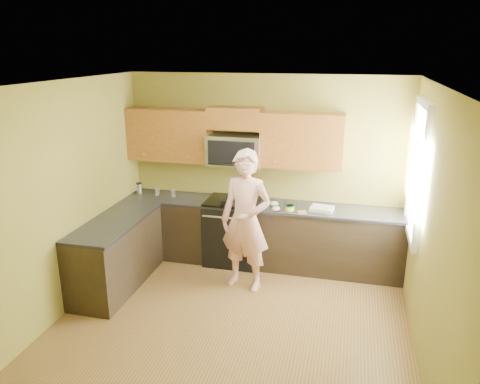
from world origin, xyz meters
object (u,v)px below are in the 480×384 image
(frying_pan, at_px, (230,203))
(travel_mug, at_px, (140,194))
(microwave, at_px, (235,164))
(butter_tub, at_px, (290,210))
(woman, at_px, (246,221))
(stove, at_px, (233,231))

(frying_pan, bearing_deg, travel_mug, 172.67)
(microwave, xyz_separation_m, travel_mug, (-1.47, -0.08, -0.53))
(frying_pan, bearing_deg, butter_tub, -1.09)
(microwave, distance_m, travel_mug, 1.57)
(woman, distance_m, butter_tub, 0.73)
(stove, distance_m, woman, 0.90)
(microwave, bearing_deg, woman, -66.68)
(stove, height_order, frying_pan, frying_pan)
(frying_pan, height_order, butter_tub, frying_pan)
(woman, bearing_deg, butter_tub, 59.60)
(woman, xyz_separation_m, travel_mug, (-1.83, 0.74, -0.00))
(woman, relative_size, frying_pan, 3.94)
(stove, height_order, travel_mug, travel_mug)
(stove, xyz_separation_m, butter_tub, (0.84, -0.16, 0.45))
(frying_pan, distance_m, butter_tub, 0.85)
(woman, xyz_separation_m, butter_tub, (0.49, 0.54, -0.00))
(woman, height_order, butter_tub, woman)
(stove, bearing_deg, frying_pan, -91.58)
(woman, bearing_deg, microwave, 125.20)
(stove, distance_m, microwave, 0.98)
(microwave, bearing_deg, butter_tub, -18.41)
(stove, relative_size, butter_tub, 7.64)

